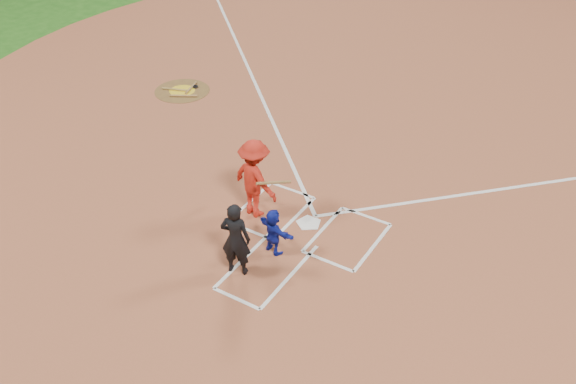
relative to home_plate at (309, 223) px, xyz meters
The scene contains 13 objects.
ground 0.02m from the home_plate, ahead, with size 120.00×120.00×0.00m, color #215816.
home_plate_dirt 6.00m from the home_plate, 90.00° to the left, with size 28.00×28.00×0.01m, color brown.
home_plate is the anchor object (origin of this frame).
on_deck_circle 7.66m from the home_plate, 150.86° to the left, with size 1.70×1.70×0.01m, color brown.
on_deck_logo 7.66m from the home_plate, 150.86° to the left, with size 0.80×0.80×0.00m, color gold.
on_deck_bat_a 7.66m from the home_plate, 148.68° to the left, with size 0.06×0.06×0.84m, color olive.
on_deck_bat_b 7.79m from the home_plate, 152.22° to the left, with size 0.06×0.06×0.84m, color olive.
on_deck_bat_c 7.25m from the home_plate, 151.77° to the left, with size 0.06×0.06×0.84m, color #9E703A.
bat_weight_donut 7.69m from the home_plate, 147.53° to the left, with size 0.19×0.19×0.05m, color black.
catcher 1.34m from the home_plate, 97.10° to the right, with size 0.99×0.31×1.06m, color #1320A2.
umpire 2.33m from the home_plate, 101.94° to the right, with size 0.61×0.40×1.67m, color black.
chalk_markings 5.29m from the home_plate, 90.00° to the left, with size 28.35×17.32×0.01m.
batter_at_plate 1.57m from the home_plate, 166.52° to the right, with size 1.51×1.01×1.89m.
Camera 1 is at (5.56, -9.93, 8.85)m, focal length 40.00 mm.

